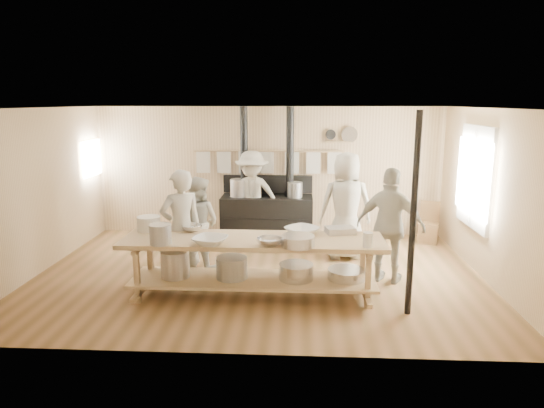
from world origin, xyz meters
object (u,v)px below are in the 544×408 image
Objects in this scene: chair at (428,231)px; cook_far_left at (181,228)px; stove at (267,212)px; cook_center at (346,206)px; cook_left at (199,222)px; cook_by_window at (252,196)px; prep_table at (252,261)px; cook_right at (390,226)px; roasting_pan at (340,230)px.

cook_far_left is at bearing -131.12° from chair.
stove reaches higher than cook_center.
cook_by_window is (0.73, 1.62, 0.13)m from cook_left.
cook_left is at bearing -130.18° from cook_far_left.
cook_center reaches higher than chair.
stove reaches higher than cook_by_window.
chair is (3.16, 2.87, -0.29)m from prep_table.
cook_center is (1.45, -1.21, 0.41)m from stove.
cook_left is 2.53m from cook_center.
cook_by_window is (-2.28, 2.16, 0.01)m from cook_right.
roasting_pan is (2.32, -0.09, 0.02)m from cook_far_left.
cook_far_left reaches higher than roasting_pan.
cook_center is 1.25m from cook_right.
cook_center is at bearing -142.73° from cook_left.
cook_far_left is 0.99× the size of cook_right.
stove is 3.02m from prep_table.
cook_right reaches higher than roasting_pan.
roasting_pan is at bearing -65.42° from stove.
roasting_pan is (-1.93, -2.54, 0.66)m from chair.
cook_left is (-1.00, 1.23, 0.24)m from prep_table.
cook_left reaches higher than prep_table.
cook_center is at bearing -25.51° from cook_by_window.
cook_left reaches higher than roasting_pan.
stove is at bearing -43.91° from cook_center.
cook_right is at bearing -166.28° from cook_left.
cook_far_left is at bearing 177.70° from roasting_pan.
stove is 2.98m from roasting_pan.
chair is at bearing -152.49° from cook_center.
stove is at bearing -95.35° from cook_left.
prep_table is at bearing -90.04° from stove.
cook_center reaches higher than roasting_pan.
prep_table is 8.97× the size of roasting_pan.
chair is (1.16, 2.18, -0.64)m from cook_right.
cook_right is at bearing 112.16° from cook_center.
cook_center reaches higher than prep_table.
cook_right is 2.21× the size of chair.
cook_right is (3.10, 0.26, 0.00)m from cook_far_left.
stove reaches higher than cook_right.
cook_far_left is at bearing 107.48° from cook_left.
chair is (4.16, 1.64, -0.52)m from cook_left.
cook_by_window reaches higher than prep_table.
cook_center is (1.45, 1.81, 0.41)m from prep_table.
prep_table is 4.28m from chair.
cook_center is 2.13m from chair.
cook_far_left is (-1.09, 0.42, 0.35)m from prep_table.
cook_far_left reaches higher than chair.
cook_center is (2.54, 1.39, 0.06)m from cook_far_left.
chair is at bearing 52.68° from roasting_pan.
stove is 3.09m from cook_right.
cook_left is at bearing -139.50° from chair.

